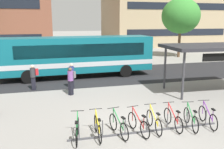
% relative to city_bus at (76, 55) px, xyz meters
% --- Properties ---
extents(ground, '(200.00, 200.00, 0.00)m').
position_rel_city_bus_xyz_m(ground, '(1.71, -10.14, -1.78)').
color(ground, gray).
extents(bus_lane_asphalt, '(80.00, 7.20, 0.01)m').
position_rel_city_bus_xyz_m(bus_lane_asphalt, '(1.71, 0.00, -1.77)').
color(bus_lane_asphalt, '#232326').
rests_on(bus_lane_asphalt, ground).
extents(city_bus, '(12.10, 2.95, 3.20)m').
position_rel_city_bus_xyz_m(city_bus, '(0.00, 0.00, 0.00)').
color(city_bus, '#0F6070').
rests_on(city_bus, ground).
extents(bike_rack, '(6.42, 0.11, 0.70)m').
position_rel_city_bus_xyz_m(bike_rack, '(1.60, -10.85, -1.68)').
color(bike_rack, '#47474C').
rests_on(bike_rack, ground).
extents(parked_bicycle_green_0, '(0.52, 1.71, 0.99)m').
position_rel_city_bus_xyz_m(parked_bicycle_green_0, '(-1.21, -10.79, -1.39)').
color(parked_bicycle_green_0, black).
rests_on(parked_bicycle_green_0, ground).
extents(parked_bicycle_yellow_1, '(0.52, 1.72, 0.99)m').
position_rel_city_bus_xyz_m(parked_bicycle_yellow_1, '(-0.41, -10.77, -1.39)').
color(parked_bicycle_yellow_1, black).
rests_on(parked_bicycle_yellow_1, ground).
extents(parked_bicycle_green_2, '(0.52, 1.71, 0.99)m').
position_rel_city_bus_xyz_m(parked_bicycle_green_2, '(0.42, -10.81, -1.39)').
color(parked_bicycle_green_2, black).
rests_on(parked_bicycle_green_2, ground).
extents(parked_bicycle_red_3, '(0.52, 1.71, 0.99)m').
position_rel_city_bus_xyz_m(parked_bicycle_red_3, '(1.24, -10.86, -1.39)').
color(parked_bicycle_red_3, black).
rests_on(parked_bicycle_red_3, ground).
extents(parked_bicycle_yellow_4, '(0.52, 1.72, 0.99)m').
position_rel_city_bus_xyz_m(parked_bicycle_yellow_4, '(1.95, -10.77, -1.39)').
color(parked_bicycle_yellow_4, black).
rests_on(parked_bicycle_yellow_4, ground).
extents(parked_bicycle_red_5, '(0.52, 1.72, 0.99)m').
position_rel_city_bus_xyz_m(parked_bicycle_red_5, '(2.83, -10.76, -1.39)').
color(parked_bicycle_red_5, black).
rests_on(parked_bicycle_red_5, ground).
extents(parked_bicycle_green_6, '(0.56, 1.69, 0.99)m').
position_rel_city_bus_xyz_m(parked_bicycle_green_6, '(3.57, -10.91, -1.39)').
color(parked_bicycle_green_6, black).
rests_on(parked_bicycle_green_6, ground).
extents(parked_bicycle_purple_7, '(0.52, 1.71, 0.99)m').
position_rel_city_bus_xyz_m(parked_bicycle_purple_7, '(4.40, -10.90, -1.39)').
color(parked_bicycle_purple_7, black).
rests_on(parked_bicycle_purple_7, ground).
extents(transit_shelter, '(6.74, 3.54, 2.98)m').
position_rel_city_bus_xyz_m(transit_shelter, '(8.15, -6.36, 1.02)').
color(transit_shelter, '#38383D').
rests_on(transit_shelter, ground).
extents(commuter_grey_pack_0, '(0.59, 0.59, 1.71)m').
position_rel_city_bus_xyz_m(commuter_grey_pack_0, '(-0.88, -4.87, -0.79)').
color(commuter_grey_pack_0, black).
rests_on(commuter_grey_pack_0, ground).
extents(commuter_teal_pack_1, '(0.45, 0.59, 1.70)m').
position_rel_city_bus_xyz_m(commuter_teal_pack_1, '(-0.70, -3.36, -0.80)').
color(commuter_teal_pack_1, black).
rests_on(commuter_teal_pack_1, ground).
extents(commuter_red_pack_2, '(0.54, 0.37, 1.68)m').
position_rel_city_bus_xyz_m(commuter_red_pack_2, '(-3.13, -3.18, -0.80)').
color(commuter_red_pack_2, black).
rests_on(commuter_red_pack_2, ground).
extents(street_tree_1, '(4.60, 4.60, 7.15)m').
position_rel_city_bus_xyz_m(street_tree_1, '(13.61, 7.88, 3.24)').
color(street_tree_1, brown).
rests_on(street_tree_1, ground).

